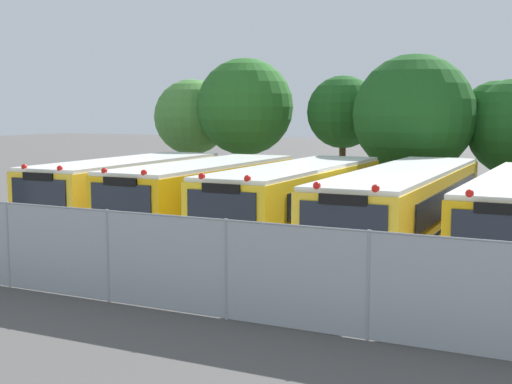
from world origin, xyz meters
name	(u,v)px	position (x,y,z in m)	size (l,w,h in m)	color
ground_plane	(299,245)	(0.00, 0.00, 0.00)	(160.00, 160.00, 0.00)	#514F4C
school_bus_0	(129,190)	(-6.74, 0.22, 1.38)	(2.78, 9.52, 2.61)	yellow
school_bus_1	(205,195)	(-3.48, 0.07, 1.38)	(2.58, 9.44, 2.62)	#EAA80C
school_bus_2	(297,201)	(-0.09, 0.00, 1.39)	(2.47, 10.13, 2.64)	yellow
school_bus_3	(405,208)	(3.38, -0.15, 1.40)	(2.62, 11.73, 2.66)	yellow
tree_0	(192,119)	(-9.53, 9.26, 3.79)	(3.67, 3.67, 5.73)	#4C3823
tree_1	(243,107)	(-6.63, 9.06, 4.40)	(4.51, 4.51, 6.64)	#4C3823
tree_2	(341,112)	(-2.18, 10.07, 4.17)	(3.29, 3.29, 5.79)	#4C3823
tree_3	(411,114)	(1.51, 8.10, 4.09)	(4.93, 4.93, 6.50)	#4C3823
tree_4	(510,125)	(5.13, 9.59, 3.66)	(4.28, 3.90, 5.50)	#4C3823
chainlink_fence	(165,261)	(0.24, -8.01, 1.07)	(20.80, 0.07, 2.08)	#9EA0A3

